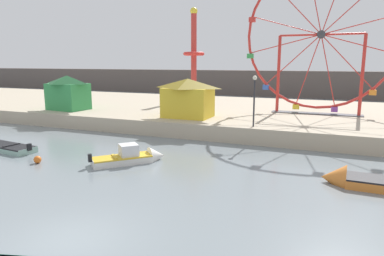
% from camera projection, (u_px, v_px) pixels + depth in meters
% --- Properties ---
extents(ground_plane, '(240.00, 240.00, 0.00)m').
position_uv_depth(ground_plane, '(70.00, 241.00, 11.63)').
color(ground_plane, slate).
extents(quay_promenade, '(110.00, 21.93, 1.21)m').
position_uv_depth(quay_promenade, '(252.00, 114.00, 35.73)').
color(quay_promenade, '#B7A88E').
rests_on(quay_promenade, ground_plane).
extents(distant_town_skyline, '(140.00, 3.00, 4.40)m').
position_uv_depth(distant_town_skyline, '(288.00, 84.00, 59.58)').
color(distant_town_skyline, '#564C47').
rests_on(distant_town_skyline, ground_plane).
extents(motorboat_orange_hull, '(5.48, 1.68, 1.44)m').
position_uv_depth(motorboat_orange_hull, '(370.00, 182.00, 16.53)').
color(motorboat_orange_hull, orange).
rests_on(motorboat_orange_hull, ground_plane).
extents(motorboat_white_red_stripe, '(3.80, 3.99, 1.48)m').
position_uv_depth(motorboat_white_red_stripe, '(134.00, 157.00, 20.68)').
color(motorboat_white_red_stripe, silver).
rests_on(motorboat_white_red_stripe, ground_plane).
extents(ferris_wheel_red_frame, '(13.03, 1.20, 13.51)m').
position_uv_depth(ferris_wheel_red_frame, '(321.00, 37.00, 30.52)').
color(ferris_wheel_red_frame, red).
rests_on(ferris_wheel_red_frame, quay_promenade).
extents(drop_tower_red_tower, '(2.80, 2.80, 11.19)m').
position_uv_depth(drop_tower_red_tower, '(194.00, 60.00, 43.64)').
color(drop_tower_red_tower, '#BC332D').
rests_on(drop_tower_red_tower, quay_promenade).
extents(carnival_booth_green_kiosk, '(4.26, 3.26, 3.35)m').
position_uv_depth(carnival_booth_green_kiosk, '(68.00, 92.00, 34.40)').
color(carnival_booth_green_kiosk, '#33934C').
rests_on(carnival_booth_green_kiosk, quay_promenade).
extents(carnival_booth_yellow_awning, '(4.31, 3.07, 3.27)m').
position_uv_depth(carnival_booth_yellow_awning, '(188.00, 97.00, 29.62)').
color(carnival_booth_yellow_awning, yellow).
rests_on(carnival_booth_yellow_awning, quay_promenade).
extents(promenade_lamp_near, '(0.32, 0.32, 3.69)m').
position_uv_depth(promenade_lamp_near, '(254.00, 93.00, 25.12)').
color(promenade_lamp_near, '#2D2D33').
rests_on(promenade_lamp_near, quay_promenade).
extents(mooring_buoy_orange, '(0.44, 0.44, 0.44)m').
position_uv_depth(mooring_buoy_orange, '(38.00, 160.00, 20.51)').
color(mooring_buoy_orange, orange).
rests_on(mooring_buoy_orange, ground_plane).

